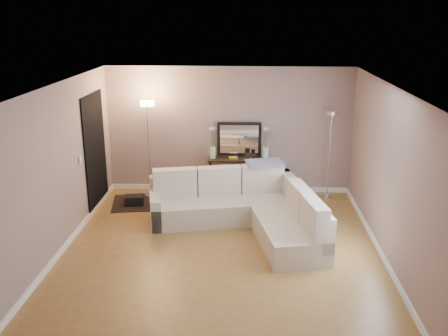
{
  "coord_description": "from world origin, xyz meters",
  "views": [
    {
      "loc": [
        0.43,
        -7.22,
        3.6
      ],
      "look_at": [
        0.0,
        0.8,
        1.1
      ],
      "focal_mm": 40.0,
      "sensor_mm": 36.0,
      "label": 1
    }
  ],
  "objects_px": {
    "floor_lamp_lit": "(148,130)",
    "floor_lamp_unlit": "(330,137)",
    "sectional_sofa": "(247,208)",
    "console_table": "(235,175)"
  },
  "relations": [
    {
      "from": "floor_lamp_unlit",
      "to": "sectional_sofa",
      "type": "bearing_deg",
      "value": -136.09
    },
    {
      "from": "sectional_sofa",
      "to": "floor_lamp_unlit",
      "type": "bearing_deg",
      "value": 43.91
    },
    {
      "from": "sectional_sofa",
      "to": "console_table",
      "type": "distance_m",
      "value": 1.62
    },
    {
      "from": "sectional_sofa",
      "to": "floor_lamp_lit",
      "type": "xyz_separation_m",
      "value": [
        -1.97,
        1.44,
        1.04
      ]
    },
    {
      "from": "floor_lamp_lit",
      "to": "floor_lamp_unlit",
      "type": "relative_size",
      "value": 1.1
    },
    {
      "from": "console_table",
      "to": "floor_lamp_lit",
      "type": "bearing_deg",
      "value": -174.7
    },
    {
      "from": "sectional_sofa",
      "to": "console_table",
      "type": "bearing_deg",
      "value": 99.01
    },
    {
      "from": "sectional_sofa",
      "to": "floor_lamp_lit",
      "type": "bearing_deg",
      "value": 143.98
    },
    {
      "from": "floor_lamp_lit",
      "to": "floor_lamp_unlit",
      "type": "height_order",
      "value": "floor_lamp_lit"
    },
    {
      "from": "floor_lamp_lit",
      "to": "floor_lamp_unlit",
      "type": "distance_m",
      "value": 3.6
    }
  ]
}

